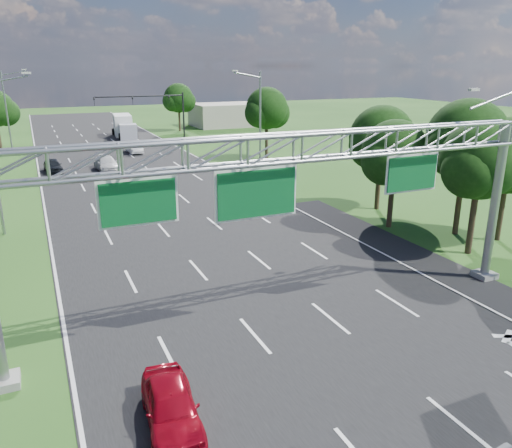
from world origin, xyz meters
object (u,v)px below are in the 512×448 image
sign_gantry (299,163)px  box_truck (124,127)px  traffic_signal (158,106)px  red_coupe (171,406)px

sign_gantry → box_truck: bearing=86.5°
traffic_signal → red_coupe: (-13.74, -57.27, -4.50)m
traffic_signal → red_coupe: bearing=-103.5°
sign_gantry → red_coupe: size_ratio=6.00×
sign_gantry → traffic_signal: size_ratio=1.92×
sign_gantry → traffic_signal: sign_gantry is taller
traffic_signal → red_coupe: 59.07m
traffic_signal → sign_gantry: bearing=-97.7°
red_coupe → traffic_signal: bearing=82.0°
box_truck → red_coupe: bearing=-92.8°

